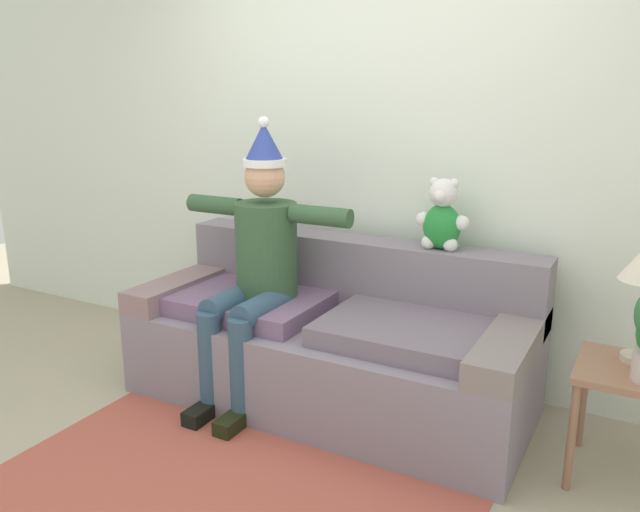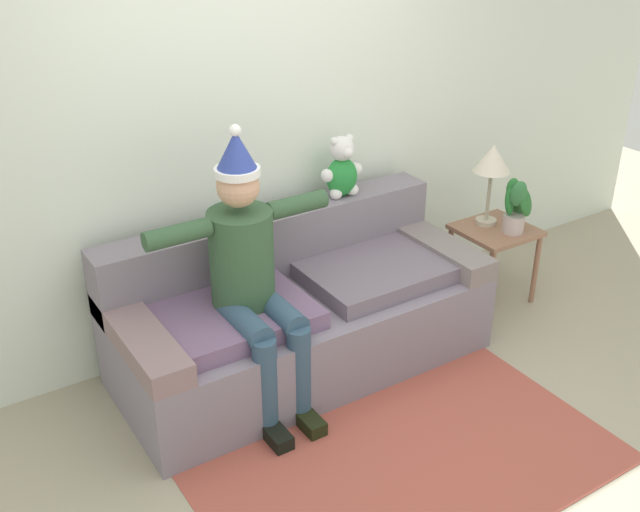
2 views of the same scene
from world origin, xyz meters
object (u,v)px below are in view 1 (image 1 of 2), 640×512
(couch, at_px, (332,341))
(side_table, at_px, (634,388))
(person_seated, at_px, (257,260))
(teddy_bear, at_px, (442,217))

(couch, relative_size, side_table, 4.07)
(side_table, bearing_deg, person_seated, -176.89)
(side_table, bearing_deg, couch, 177.55)
(couch, height_order, person_seated, person_seated)
(couch, bearing_deg, teddy_bear, 30.35)
(teddy_bear, distance_m, side_table, 1.21)
(couch, height_order, teddy_bear, teddy_bear)
(couch, xyz_separation_m, person_seated, (-0.38, -0.17, 0.45))
(couch, xyz_separation_m, teddy_bear, (0.50, 0.29, 0.69))
(couch, relative_size, teddy_bear, 5.63)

